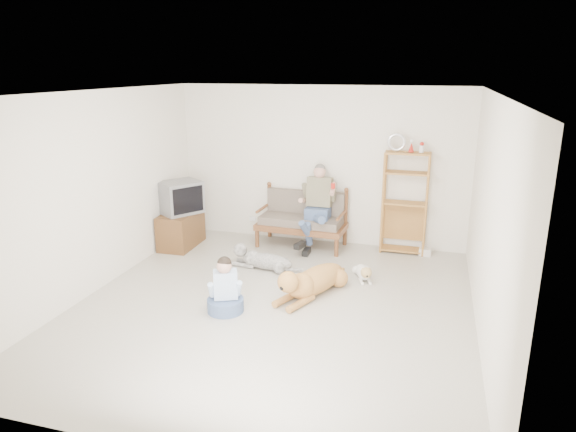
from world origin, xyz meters
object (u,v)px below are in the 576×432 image
(etagere, at_px, (405,202))
(golden_retriever, at_px, (311,281))
(loveseat, at_px, (302,218))
(tv_stand, at_px, (181,229))

(etagere, bearing_deg, golden_retriever, -117.24)
(loveseat, height_order, etagere, etagere)
(etagere, relative_size, tv_stand, 2.18)
(tv_stand, height_order, golden_retriever, tv_stand)
(tv_stand, distance_m, golden_retriever, 2.94)
(golden_retriever, bearing_deg, loveseat, 131.21)
(loveseat, bearing_deg, etagere, 7.01)
(loveseat, xyz_separation_m, tv_stand, (-1.99, -0.64, -0.19))
(loveseat, bearing_deg, golden_retriever, -69.07)
(tv_stand, xyz_separation_m, golden_retriever, (2.62, -1.32, -0.10))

